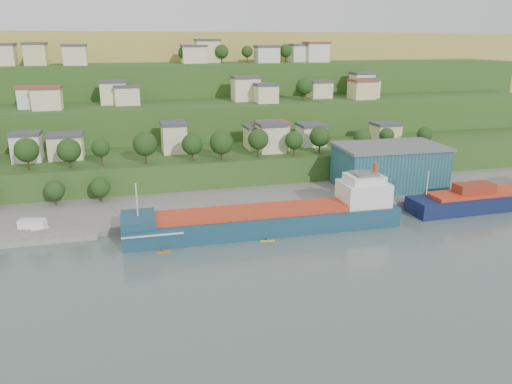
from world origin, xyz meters
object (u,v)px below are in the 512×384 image
object	(u,v)px
cargo_ship_near	(273,220)
warehouse	(389,166)
caravan	(33,225)
kayak_orange	(163,251)
cargo_ship_far	(507,198)

from	to	relation	value
cargo_ship_near	warehouse	distance (m)	47.25
cargo_ship_near	caravan	distance (m)	56.86
caravan	kayak_orange	size ratio (longest dim) A/B	1.90
cargo_ship_near	caravan	world-z (taller)	cargo_ship_near
cargo_ship_near	caravan	bearing A→B (deg)	169.22
cargo_ship_near	caravan	size ratio (longest dim) A/B	11.07
warehouse	cargo_ship_near	bearing A→B (deg)	-151.48
caravan	cargo_ship_far	bearing A→B (deg)	8.13
cargo_ship_far	warehouse	world-z (taller)	warehouse
warehouse	kayak_orange	world-z (taller)	warehouse
caravan	kayak_orange	bearing A→B (deg)	-18.67
caravan	kayak_orange	distance (m)	33.88
kayak_orange	caravan	bearing A→B (deg)	142.91
cargo_ship_near	cargo_ship_far	bearing A→B (deg)	1.60
warehouse	kayak_orange	bearing A→B (deg)	-156.29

